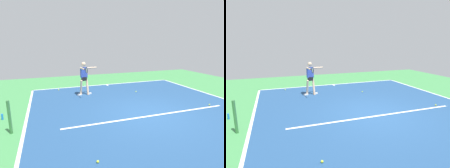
{
  "view_description": "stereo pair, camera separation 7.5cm",
  "coord_description": "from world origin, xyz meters",
  "views": [
    {
      "loc": [
        3.77,
        6.11,
        2.8
      ],
      "look_at": [
        0.94,
        -1.78,
        0.9
      ],
      "focal_mm": 30.1,
      "sensor_mm": 36.0,
      "label": 1
    },
    {
      "loc": [
        3.7,
        6.14,
        2.8
      ],
      "look_at": [
        0.94,
        -1.78,
        0.9
      ],
      "focal_mm": 30.1,
      "sensor_mm": 36.0,
      "label": 2
    }
  ],
  "objects": [
    {
      "name": "court_line_sideline_right",
      "position": [
        4.56,
        0.0,
        0.0
      ],
      "size": [
        0.1,
        11.1,
        0.01
      ],
      "primitive_type": "cube",
      "color": "white",
      "rests_on": "ground_plane"
    },
    {
      "name": "tennis_ball_near_service_line",
      "position": [
        -0.98,
        -3.1,
        0.03
      ],
      "size": [
        0.07,
        0.07,
        0.07
      ],
      "primitive_type": "sphere",
      "color": "#C6E53D",
      "rests_on": "ground_plane"
    },
    {
      "name": "net_post",
      "position": [
        4.91,
        0.0,
        0.54
      ],
      "size": [
        0.09,
        0.09,
        1.07
      ],
      "primitive_type": "cylinder",
      "color": "#38753D",
      "rests_on": "ground_plane"
    },
    {
      "name": "ground_plane",
      "position": [
        0.0,
        0.0,
        0.0
      ],
      "size": [
        19.12,
        19.12,
        0.0
      ],
      "primitive_type": "plane",
      "color": "#428E4C"
    },
    {
      "name": "tennis_ball_near_player",
      "position": [
        3.12,
        -5.0,
        0.03
      ],
      "size": [
        0.07,
        0.07,
        0.07
      ],
      "primitive_type": "sphere",
      "color": "yellow",
      "rests_on": "ground_plane"
    },
    {
      "name": "tennis_ball_by_sideline",
      "position": [
        2.76,
        2.32,
        0.03
      ],
      "size": [
        0.07,
        0.07,
        0.07
      ],
      "primitive_type": "sphere",
      "color": "#CCE033",
      "rests_on": "ground_plane"
    },
    {
      "name": "tennis_player",
      "position": [
        1.86,
        -3.53,
        1.03
      ],
      "size": [
        1.11,
        1.24,
        1.78
      ],
      "rotation": [
        0.0,
        0.0,
        0.14
      ],
      "color": "beige",
      "rests_on": "ground_plane"
    },
    {
      "name": "water_bottle",
      "position": [
        5.38,
        -1.3,
        0.11
      ],
      "size": [
        0.07,
        0.07,
        0.22
      ],
      "primitive_type": "cylinder",
      "color": "blue",
      "rests_on": "ground_plane"
    },
    {
      "name": "court_surface",
      "position": [
        0.0,
        0.0,
        0.0
      ],
      "size": [
        9.22,
        11.1,
        0.0
      ],
      "primitive_type": "cube",
      "color": "navy",
      "rests_on": "ground_plane"
    },
    {
      "name": "tennis_ball_centre_court",
      "position": [
        -3.05,
        0.06,
        0.03
      ],
      "size": [
        0.07,
        0.07,
        0.07
      ],
      "primitive_type": "sphere",
      "color": "yellow",
      "rests_on": "ground_plane"
    },
    {
      "name": "court_line_baseline_near",
      "position": [
        0.0,
        -5.5,
        0.0
      ],
      "size": [
        9.22,
        0.1,
        0.01
      ],
      "primitive_type": "cube",
      "color": "white",
      "rests_on": "ground_plane"
    },
    {
      "name": "court_line_service",
      "position": [
        0.0,
        0.23,
        0.0
      ],
      "size": [
        6.91,
        0.1,
        0.01
      ],
      "primitive_type": "cube",
      "color": "white",
      "rests_on": "ground_plane"
    },
    {
      "name": "court_line_centre_mark",
      "position": [
        0.0,
        -5.3,
        0.0
      ],
      "size": [
        0.1,
        0.3,
        0.01
      ],
      "primitive_type": "cube",
      "color": "white",
      "rests_on": "ground_plane"
    }
  ]
}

